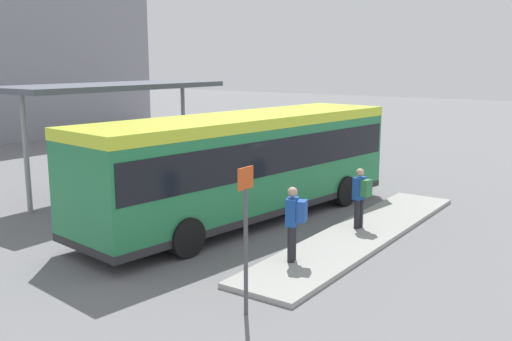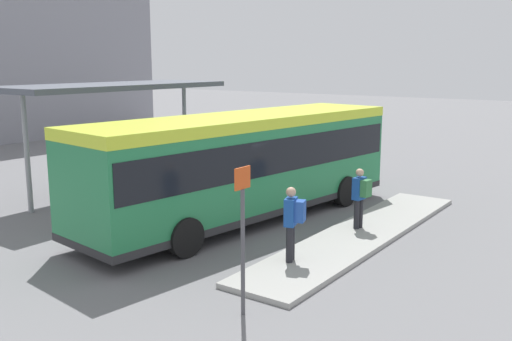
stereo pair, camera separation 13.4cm
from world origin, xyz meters
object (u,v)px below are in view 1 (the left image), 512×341
city_bus (246,159)px  pedestrian_waiting (294,219)px  bicycle_white (311,165)px  platform_sign (246,234)px  pedestrian_companion (361,194)px  bicycle_yellow (326,166)px  bicycle_blue (297,162)px

city_bus → pedestrian_waiting: bearing=-121.0°
bicycle_white → platform_sign: platform_sign is taller
pedestrian_companion → bicycle_yellow: 8.20m
pedestrian_companion → bicycle_white: pedestrian_companion is taller
city_bus → platform_sign: bearing=-136.5°
pedestrian_waiting → bicycle_blue: size_ratio=1.04×
pedestrian_waiting → bicycle_blue: pedestrian_waiting is taller
bicycle_yellow → pedestrian_companion: bearing=121.9°
bicycle_white → bicycle_yellow: bearing=-11.4°
pedestrian_waiting → pedestrian_companion: 3.31m
pedestrian_waiting → bicycle_blue: (10.10, 6.00, -0.76)m
bicycle_blue → bicycle_yellow: bearing=-10.9°
city_bus → platform_sign: (-5.26, -3.83, -0.27)m
city_bus → platform_sign: size_ratio=3.99×
bicycle_yellow → platform_sign: platform_sign is taller
bicycle_blue → platform_sign: 14.47m
platform_sign → bicycle_blue: bearing=27.3°
city_bus → bicycle_blue: 8.18m
bicycle_blue → city_bus: bearing=-77.7°
pedestrian_companion → bicycle_blue: size_ratio=1.00×
pedestrian_waiting → bicycle_yellow: 11.03m
pedestrian_companion → bicycle_yellow: (6.72, 4.65, -0.72)m
city_bus → pedestrian_companion: city_bus is taller
platform_sign → bicycle_white: bearing=24.6°
pedestrian_waiting → pedestrian_companion: bearing=-110.4°
city_bus → platform_sign: city_bus is taller
bicycle_blue → platform_sign: size_ratio=0.60×
bicycle_yellow → bicycle_blue: (0.08, 1.46, 0.00)m
pedestrian_waiting → bicycle_white: size_ratio=1.13×
bicycle_yellow → bicycle_blue: size_ratio=1.00×
bicycle_yellow → bicycle_white: size_ratio=1.08×
city_bus → bicycle_blue: (7.56, 2.77, -1.47)m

